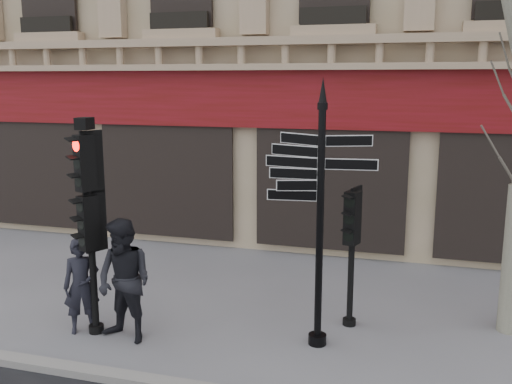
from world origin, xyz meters
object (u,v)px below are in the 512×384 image
(traffic_signal_main, at_px, (89,200))
(pedestrian_b, at_px, (124,281))
(traffic_signal_secondary, at_px, (352,233))
(fingerpost, at_px, (321,170))
(pedestrian_a, at_px, (81,286))

(traffic_signal_main, distance_m, pedestrian_b, 1.37)
(pedestrian_b, bearing_deg, traffic_signal_secondary, 38.23)
(fingerpost, xyz_separation_m, pedestrian_b, (-2.90, -0.69, -1.76))
(traffic_signal_main, bearing_deg, fingerpost, 34.27)
(traffic_signal_secondary, distance_m, pedestrian_b, 3.69)
(fingerpost, height_order, traffic_signal_secondary, fingerpost)
(fingerpost, bearing_deg, pedestrian_a, -167.32)
(traffic_signal_secondary, bearing_deg, traffic_signal_main, -142.93)
(traffic_signal_main, xyz_separation_m, pedestrian_b, (0.61, -0.11, -1.22))
(pedestrian_a, bearing_deg, traffic_signal_secondary, -11.63)
(fingerpost, bearing_deg, traffic_signal_main, -167.11)
(traffic_signal_main, distance_m, pedestrian_a, 1.43)
(traffic_signal_main, xyz_separation_m, traffic_signal_secondary, (3.91, 1.43, -0.59))
(traffic_signal_secondary, height_order, pedestrian_b, traffic_signal_secondary)
(pedestrian_b, bearing_deg, fingerpost, 26.62)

